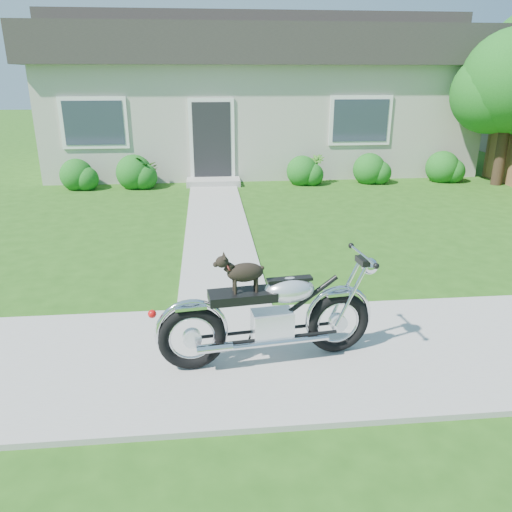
% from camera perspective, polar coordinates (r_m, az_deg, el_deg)
% --- Properties ---
extents(ground, '(80.00, 80.00, 0.00)m').
position_cam_1_polar(ground, '(5.57, 12.78, -10.43)').
color(ground, '#235114').
rests_on(ground, ground).
extents(sidewalk, '(24.00, 2.20, 0.04)m').
position_cam_1_polar(sidewalk, '(5.56, 12.80, -10.25)').
color(sidewalk, '#9E9B93').
rests_on(sidewalk, ground).
extents(walkway, '(1.20, 8.00, 0.03)m').
position_cam_1_polar(walkway, '(9.92, -4.49, 3.84)').
color(walkway, '#9E9B93').
rests_on(walkway, ground).
extents(house, '(12.60, 7.03, 4.50)m').
position_cam_1_polar(house, '(16.62, 0.08, 17.95)').
color(house, '#B8B3A6').
rests_on(house, ground).
extents(shrub_row, '(10.57, 0.92, 0.92)m').
position_cam_1_polar(shrub_row, '(13.35, 1.56, 9.69)').
color(shrub_row, '#195E19').
rests_on(shrub_row, ground).
extents(potted_plant_left, '(0.83, 0.90, 0.83)m').
position_cam_1_polar(potted_plant_left, '(13.38, -12.35, 9.45)').
color(potted_plant_left, '#2F5B18').
rests_on(potted_plant_left, ground).
extents(potted_plant_right, '(0.60, 0.60, 0.77)m').
position_cam_1_polar(potted_plant_right, '(13.61, 6.85, 9.81)').
color(potted_plant_right, '#326F1E').
rests_on(potted_plant_right, ground).
extents(motorcycle_with_dog, '(2.22, 0.63, 1.16)m').
position_cam_1_polar(motorcycle_with_dog, '(4.96, 1.79, -6.66)').
color(motorcycle_with_dog, black).
rests_on(motorcycle_with_dog, sidewalk).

